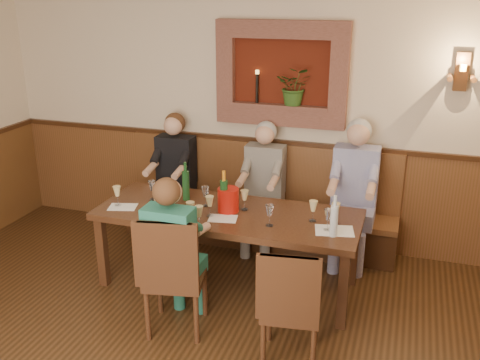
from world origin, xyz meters
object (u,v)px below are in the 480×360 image
(bench, at_px, (256,215))
(person_bench_left, at_px, (174,187))
(dining_table, at_px, (228,219))
(person_bench_mid, at_px, (263,199))
(person_chair_front, at_px, (176,268))
(wine_bottle_green_b, at_px, (186,185))
(person_bench_right, at_px, (352,205))
(chair_near_left, at_px, (176,296))
(wine_bottle_green_a, at_px, (224,195))
(spittoon_bucket, at_px, (228,200))
(water_bottle, at_px, (334,220))
(chair_near_right, at_px, (290,327))

(bench, relative_size, person_bench_left, 2.13)
(dining_table, bearing_deg, person_bench_mid, 83.44)
(dining_table, height_order, person_bench_left, person_bench_left)
(person_chair_front, distance_m, wine_bottle_green_b, 1.04)
(bench, height_order, wine_bottle_green_b, wine_bottle_green_b)
(person_bench_mid, distance_m, person_bench_right, 0.94)
(chair_near_left, xyz_separation_m, wine_bottle_green_a, (0.14, 0.78, 0.61))
(dining_table, xyz_separation_m, person_chair_front, (-0.18, -0.78, -0.12))
(spittoon_bucket, height_order, wine_bottle_green_a, wine_bottle_green_a)
(water_bottle, bearing_deg, person_bench_right, 87.55)
(spittoon_bucket, distance_m, wine_bottle_green_b, 0.50)
(dining_table, xyz_separation_m, wine_bottle_green_a, (-0.03, -0.02, 0.24))
(person_bench_left, relative_size, wine_bottle_green_b, 3.74)
(chair_near_right, distance_m, water_bottle, 0.94)
(chair_near_left, relative_size, person_chair_front, 0.77)
(person_bench_left, bearing_deg, person_chair_front, -64.97)
(person_bench_left, distance_m, person_bench_right, 1.97)
(chair_near_right, distance_m, person_bench_right, 1.78)
(dining_table, xyz_separation_m, person_bench_left, (-0.93, 0.84, -0.09))
(person_chair_front, height_order, spittoon_bucket, person_chair_front)
(bench, relative_size, wine_bottle_green_b, 7.97)
(person_bench_right, bearing_deg, wine_bottle_green_a, -141.23)
(person_bench_left, height_order, person_chair_front, person_bench_left)
(dining_table, distance_m, spittoon_bucket, 0.19)
(wine_bottle_green_a, bearing_deg, dining_table, 33.05)
(water_bottle, bearing_deg, dining_table, 167.84)
(person_bench_mid, height_order, water_bottle, person_bench_mid)
(chair_near_left, distance_m, water_bottle, 1.43)
(person_bench_right, distance_m, spittoon_bucket, 1.34)
(spittoon_bucket, bearing_deg, bench, 90.01)
(person_bench_right, bearing_deg, person_bench_mid, 179.82)
(person_bench_left, xyz_separation_m, person_bench_right, (1.97, -0.00, 0.04))
(chair_near_left, bearing_deg, chair_near_right, -17.41)
(spittoon_bucket, xyz_separation_m, wine_bottle_green_a, (-0.03, -0.03, 0.05))
(person_bench_right, bearing_deg, wine_bottle_green_b, -155.82)
(wine_bottle_green_a, height_order, wine_bottle_green_b, wine_bottle_green_a)
(chair_near_right, bearing_deg, wine_bottle_green_a, 125.50)
(chair_near_left, xyz_separation_m, person_bench_right, (1.21, 1.64, 0.31))
(spittoon_bucket, relative_size, wine_bottle_green_a, 0.56)
(dining_table, relative_size, water_bottle, 6.76)
(bench, distance_m, person_chair_front, 1.75)
(wine_bottle_green_b, bearing_deg, spittoon_bucket, -16.78)
(dining_table, xyz_separation_m, spittoon_bucket, (0.00, 0.01, 0.19))
(bench, bearing_deg, spittoon_bucket, -89.99)
(person_bench_right, bearing_deg, bench, 174.07)
(chair_near_left, distance_m, wine_bottle_green_b, 1.17)
(person_bench_left, distance_m, wine_bottle_green_b, 0.88)
(person_bench_right, relative_size, spittoon_bucket, 6.73)
(dining_table, distance_m, wine_bottle_green_b, 0.55)
(person_bench_mid, xyz_separation_m, spittoon_bucket, (-0.10, -0.83, 0.29))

